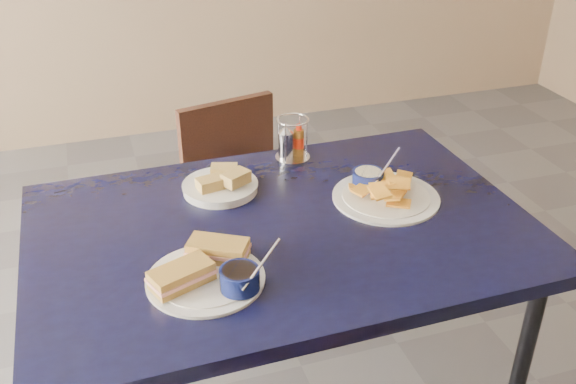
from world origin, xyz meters
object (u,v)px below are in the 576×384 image
object	(u,v)px
dining_table	(282,243)
chair_far	(244,192)
plantain_plate	(381,191)
condiment_caddy	(291,142)
bread_basket	(221,185)
sandwich_plate	(210,271)

from	to	relation	value
dining_table	chair_far	world-z (taller)	chair_far
plantain_plate	condiment_caddy	world-z (taller)	condiment_caddy
dining_table	plantain_plate	bearing A→B (deg)	9.84
chair_far	condiment_caddy	size ratio (longest dim) A/B	5.85
bread_basket	dining_table	bearing A→B (deg)	-63.47
sandwich_plate	condiment_caddy	xyz separation A→B (m)	(0.37, 0.54, 0.03)
dining_table	chair_far	distance (m)	0.74
chair_far	condiment_caddy	bearing A→B (deg)	-77.59
chair_far	condiment_caddy	xyz separation A→B (m)	(0.08, -0.34, 0.35)
dining_table	plantain_plate	xyz separation A→B (m)	(0.31, 0.05, 0.08)
chair_far	plantain_plate	xyz separation A→B (m)	(0.24, -0.65, 0.31)
plantain_plate	bread_basket	size ratio (longest dim) A/B	1.41
plantain_plate	condiment_caddy	size ratio (longest dim) A/B	2.21
dining_table	bread_basket	xyz separation A→B (m)	(-0.11, 0.22, 0.08)
bread_basket	condiment_caddy	bearing A→B (deg)	28.71
chair_far	bread_basket	world-z (taller)	bread_basket
dining_table	sandwich_plate	bearing A→B (deg)	-142.45
chair_far	sandwich_plate	distance (m)	0.98
chair_far	plantain_plate	size ratio (longest dim) A/B	2.65
chair_far	condiment_caddy	world-z (taller)	condiment_caddy
sandwich_plate	plantain_plate	size ratio (longest dim) A/B	1.01
bread_basket	sandwich_plate	bearing A→B (deg)	-106.47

